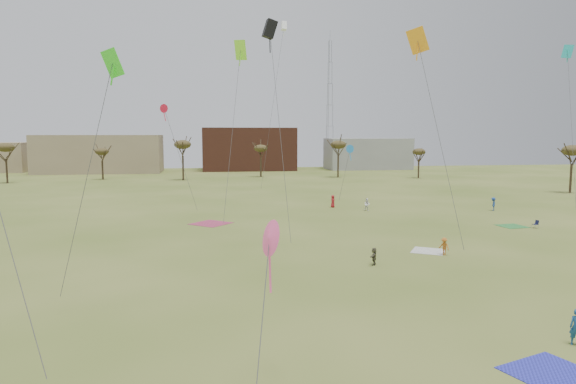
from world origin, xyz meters
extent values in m
plane|color=#465A1C|center=(0.00, 0.00, 0.00)|extent=(260.00, 260.00, 0.00)
imported|color=brown|center=(6.31, 8.87, 0.69)|extent=(0.99, 1.31, 1.38)
imported|color=#B56422|center=(13.24, 11.24, 0.74)|extent=(0.96, 1.10, 1.48)
imported|color=white|center=(14.49, 36.77, 0.82)|extent=(0.94, 0.82, 1.65)
imported|color=#A41C22|center=(10.71, 40.58, 0.86)|extent=(0.88, 1.00, 1.73)
imported|color=navy|center=(31.27, 34.43, 0.88)|extent=(1.10, 1.31, 1.77)
cube|color=#292DB2|center=(8.06, -10.21, 0.00)|extent=(4.41, 4.41, 0.03)
cube|color=beige|center=(12.53, 12.77, 0.00)|extent=(3.72, 3.72, 0.03)
cube|color=#A43253|center=(-6.20, 29.82, 0.00)|extent=(5.33, 5.33, 0.03)
cube|color=#2E7E36|center=(26.85, 22.98, 0.00)|extent=(3.08, 3.08, 0.03)
cube|color=#15183A|center=(28.69, 21.59, 0.42)|extent=(0.56, 0.56, 0.04)
cube|color=#15183A|center=(28.92, 21.62, 0.65)|extent=(0.20, 0.51, 0.44)
cylinder|color=#4C4C51|center=(-14.48, -7.31, 6.74)|extent=(3.96, 3.91, 11.69)
cube|color=#3AE428|center=(-11.62, 1.98, 14.16)|extent=(0.80, 0.80, 1.56)
cube|color=#3AE428|center=(-11.62, 1.98, 13.61)|extent=(0.08, 0.08, 1.41)
cylinder|color=#4C4C51|center=(-13.24, 1.64, 7.53)|extent=(3.29, 0.73, 13.27)
cone|color=#F44D8C|center=(-3.95, -8.81, 6.00)|extent=(1.52, 0.11, 1.52)
cube|color=#F44D8C|center=(-3.95, -8.81, 5.03)|extent=(0.08, 0.08, 2.49)
cylinder|color=#4C4C51|center=(-4.34, -10.02, 3.45)|extent=(0.84, 2.47, 5.12)
cube|color=orange|center=(11.00, 12.72, 17.89)|extent=(1.04, 1.04, 2.05)
cube|color=orange|center=(11.00, 12.72, 17.17)|extent=(0.08, 0.08, 1.85)
cylinder|color=#4C4C51|center=(12.41, 10.81, 9.39)|extent=(2.87, 3.87, 17.00)
cube|color=black|center=(-0.67, 18.45, 19.58)|extent=(0.92, 0.92, 1.58)
cube|color=black|center=(-0.67, 18.45, 18.66)|extent=(0.08, 0.08, 2.37)
cylinder|color=#4C4C51|center=(-0.07, 16.14, 10.24)|extent=(1.26, 4.66, 18.69)
cone|color=#2581D3|center=(12.98, 40.17, 8.16)|extent=(1.14, 0.08, 1.14)
cube|color=#2581D3|center=(12.98, 40.17, 7.44)|extent=(0.08, 0.08, 1.87)
cylinder|color=#4C4C51|center=(12.37, 40.65, 4.53)|extent=(1.28, 1.01, 7.27)
cube|color=#8FF829|center=(-2.65, 29.22, 19.38)|extent=(1.10, 1.10, 2.17)
cube|color=#8FF829|center=(-2.65, 29.22, 18.62)|extent=(0.08, 0.08, 1.95)
cylinder|color=#4C4C51|center=(-3.79, 26.71, 10.14)|extent=(2.32, 5.07, 18.49)
cone|color=red|center=(-11.42, 33.90, 13.19)|extent=(1.04, 0.08, 1.04)
cube|color=red|center=(-11.42, 33.90, 12.53)|extent=(0.08, 0.08, 1.70)
cylinder|color=#4C4C51|center=(-9.60, 34.15, 7.04)|extent=(3.66, 0.53, 12.30)
cube|color=teal|center=(40.26, 33.56, 20.93)|extent=(0.89, 0.89, 1.75)
cube|color=teal|center=(40.26, 33.56, 20.32)|extent=(0.08, 0.08, 1.58)
cylinder|color=#4C4C51|center=(39.33, 30.69, 10.92)|extent=(1.90, 5.79, 20.04)
cube|color=white|center=(6.37, 57.98, 28.00)|extent=(0.80, 0.80, 1.38)
cube|color=white|center=(6.37, 57.98, 27.20)|extent=(0.08, 0.08, 2.07)
cylinder|color=#4C4C51|center=(4.42, 58.18, 14.45)|extent=(3.95, 0.44, 27.11)
cylinder|color=#3A2B1E|center=(-48.00, 86.00, 2.55)|extent=(0.40, 0.40, 5.10)
ellipsoid|color=#473D1E|center=(-48.00, 86.00, 7.48)|extent=(3.57, 3.57, 1.87)
cylinder|color=#3A2B1E|center=(-30.00, 92.00, 2.16)|extent=(0.40, 0.40, 4.32)
ellipsoid|color=#473D1E|center=(-30.00, 92.00, 6.34)|extent=(3.02, 3.02, 1.58)
cylinder|color=#3A2B1E|center=(-12.00, 88.00, 2.70)|extent=(0.40, 0.40, 5.40)
ellipsoid|color=#473D1E|center=(-12.00, 88.00, 7.92)|extent=(3.78, 3.78, 1.98)
cylinder|color=#3A2B1E|center=(6.00, 94.00, 2.34)|extent=(0.40, 0.40, 4.68)
ellipsoid|color=#473D1E|center=(6.00, 94.00, 6.86)|extent=(3.28, 3.28, 1.72)
cylinder|color=#3A2B1E|center=(24.00, 90.00, 2.64)|extent=(0.40, 0.40, 5.28)
ellipsoid|color=#473D1E|center=(24.00, 90.00, 7.74)|extent=(3.70, 3.70, 1.94)
cylinder|color=#3A2B1E|center=(42.00, 85.00, 2.10)|extent=(0.40, 0.40, 4.20)
ellipsoid|color=#473D1E|center=(42.00, 85.00, 6.16)|extent=(2.94, 2.94, 1.54)
cylinder|color=#3A2B1E|center=(56.00, 52.00, 2.52)|extent=(0.40, 0.40, 5.04)
ellipsoid|color=#473D1E|center=(56.00, 52.00, 7.39)|extent=(3.53, 3.53, 1.85)
cube|color=#937F60|center=(-35.00, 115.00, 5.00)|extent=(32.00, 14.00, 10.00)
cube|color=brown|center=(5.00, 120.00, 6.00)|extent=(26.00, 16.00, 12.00)
cube|color=gray|center=(40.00, 118.00, 4.50)|extent=(24.00, 12.00, 9.00)
cylinder|color=#9EA3A8|center=(30.90, 125.00, 19.00)|extent=(0.16, 0.16, 38.00)
cylinder|color=#9EA3A8|center=(29.55, 125.78, 19.00)|extent=(0.16, 0.16, 38.00)
cylinder|color=#9EA3A8|center=(29.55, 124.22, 19.00)|extent=(0.16, 0.16, 38.00)
cylinder|color=#9EA3A8|center=(30.00, 125.00, 39.50)|extent=(0.10, 0.10, 3.00)
camera|label=1|loc=(-6.31, -29.10, 10.14)|focal=32.24mm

